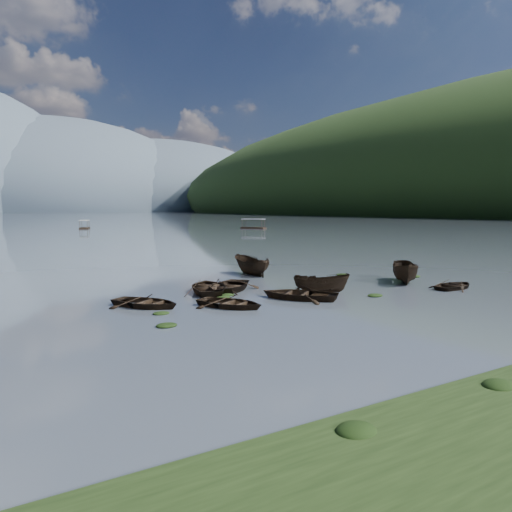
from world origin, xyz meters
TOP-DOWN VIEW (x-y plane):
  - ground_plane at (0.00, 0.00)m, footprint 2400.00×2400.00m
  - haze_mtn_c at (140.00, 900.00)m, footprint 520.00×520.00m
  - haze_mtn_d at (320.00, 900.00)m, footprint 520.00×520.00m
  - rowboat_0 at (-6.64, 4.17)m, footprint 4.58×5.07m
  - rowboat_1 at (-5.32, 9.54)m, footprint 5.24×6.05m
  - rowboat_2 at (1.25, 5.52)m, footprint 3.94×3.43m
  - rowboat_3 at (-1.61, 4.22)m, footprint 5.70×5.92m
  - rowboat_4 at (10.29, 1.60)m, footprint 4.18×3.25m
  - rowboat_5 at (9.42, 5.36)m, footprint 4.75×4.87m
  - rowboat_6 at (-10.76, 6.86)m, footprint 4.91×5.28m
  - rowboat_7 at (-4.04, 9.25)m, footprint 6.21×6.04m
  - rowboat_8 at (1.68, 15.51)m, footprint 1.99×4.89m
  - weed_clump_0 at (-11.57, 1.63)m, footprint 1.06×0.87m
  - weed_clump_1 at (-4.94, 7.61)m, footprint 0.89×0.71m
  - weed_clump_2 at (3.10, 2.28)m, footprint 1.07×0.86m
  - weed_clump_3 at (3.10, 7.19)m, footprint 0.87×0.73m
  - weed_clump_4 at (12.46, 7.08)m, footprint 1.13×0.90m
  - weed_clump_5 at (-10.74, 4.49)m, footprint 0.93×0.75m
  - weed_clump_6 at (-5.56, 7.03)m, footprint 0.90×0.75m
  - weed_clump_7 at (8.17, 11.27)m, footprint 0.97×0.77m
  - pontoon_centre at (12.15, 121.24)m, footprint 4.24×6.38m
  - pontoon_right at (52.38, 97.54)m, footprint 6.29×7.08m

SIDE VIEW (x-z plane):
  - ground_plane at x=0.00m, z-range 0.00..0.00m
  - haze_mtn_c at x=140.00m, z-range -130.00..130.00m
  - haze_mtn_d at x=320.00m, z-range -110.00..110.00m
  - rowboat_0 at x=-6.64m, z-range -0.43..0.43m
  - rowboat_1 at x=-5.32m, z-range -0.52..0.52m
  - rowboat_2 at x=1.25m, z-range -0.74..0.74m
  - rowboat_3 at x=-1.61m, z-range -0.50..0.50m
  - rowboat_4 at x=10.29m, z-range -0.40..0.40m
  - rowboat_5 at x=9.42m, z-range -0.96..0.96m
  - rowboat_6 at x=-10.76m, z-range -0.45..0.45m
  - rowboat_7 at x=-4.04m, z-range -0.53..0.53m
  - rowboat_8 at x=1.68m, z-range -0.93..0.93m
  - weed_clump_0 at x=-11.57m, z-range -0.12..0.12m
  - weed_clump_1 at x=-4.94m, z-range -0.10..0.10m
  - weed_clump_2 at x=3.10m, z-range -0.12..0.12m
  - weed_clump_3 at x=3.10m, z-range -0.10..0.10m
  - weed_clump_4 at x=12.46m, z-range -0.12..0.12m
  - weed_clump_5 at x=-10.74m, z-range -0.10..0.10m
  - weed_clump_6 at x=-5.56m, z-range -0.09..0.09m
  - weed_clump_7 at x=8.17m, z-range -0.11..0.11m
  - pontoon_centre at x=12.15m, z-range -1.13..1.13m
  - pontoon_right at x=52.38m, z-range -1.29..1.29m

